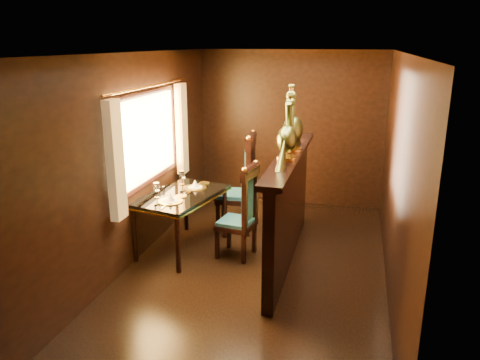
{
  "coord_description": "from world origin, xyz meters",
  "views": [
    {
      "loc": [
        1.07,
        -5.0,
        2.61
      ],
      "look_at": [
        -0.28,
        0.29,
        1.0
      ],
      "focal_mm": 35.0,
      "sensor_mm": 36.0,
      "label": 1
    }
  ],
  "objects": [
    {
      "name": "dining_table",
      "position": [
        -1.05,
        0.28,
        0.69
      ],
      "size": [
        1.04,
        1.42,
        0.96
      ],
      "rotation": [
        0.0,
        0.0,
        -0.22
      ],
      "color": "black",
      "rests_on": "ground"
    },
    {
      "name": "peacock_right",
      "position": [
        0.33,
        0.42,
        1.76
      ],
      "size": [
        0.25,
        0.68,
        0.8
      ],
      "primitive_type": null,
      "color": "#1B5230",
      "rests_on": "partition"
    },
    {
      "name": "chair_right",
      "position": [
        -0.42,
        1.1,
        0.75
      ],
      "size": [
        0.56,
        0.58,
        1.43
      ],
      "rotation": [
        0.0,
        0.0,
        0.09
      ],
      "color": "black",
      "rests_on": "ground"
    },
    {
      "name": "room_shell",
      "position": [
        -0.09,
        0.02,
        1.58
      ],
      "size": [
        3.04,
        5.04,
        2.52
      ],
      "color": "black",
      "rests_on": "ground"
    },
    {
      "name": "ground",
      "position": [
        0.0,
        0.0,
        0.0
      ],
      "size": [
        5.0,
        5.0,
        0.0
      ],
      "primitive_type": "plane",
      "color": "black",
      "rests_on": "ground"
    },
    {
      "name": "peacock_left",
      "position": [
        0.33,
        -0.01,
        1.72
      ],
      "size": [
        0.23,
        0.61,
        0.73
      ],
      "primitive_type": null,
      "color": "#1B5230",
      "rests_on": "partition"
    },
    {
      "name": "chair_left",
      "position": [
        -0.21,
        0.25,
        0.64
      ],
      "size": [
        0.5,
        0.52,
        1.23
      ],
      "rotation": [
        0.0,
        0.0,
        -0.15
      ],
      "color": "black",
      "rests_on": "ground"
    },
    {
      "name": "partition",
      "position": [
        0.32,
        0.3,
        0.71
      ],
      "size": [
        0.26,
        2.7,
        1.36
      ],
      "color": "black",
      "rests_on": "ground"
    }
  ]
}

